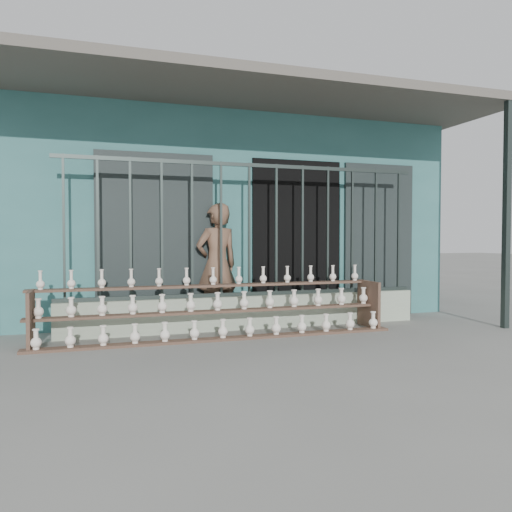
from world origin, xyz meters
name	(u,v)px	position (x,y,z in m)	size (l,w,h in m)	color
ground	(284,348)	(0.00, 0.00, 0.00)	(60.00, 60.00, 0.00)	slate
workshop_building	(204,218)	(0.00, 4.23, 1.62)	(7.40, 6.60, 3.21)	#346E6D
parapet_wall	(249,312)	(0.00, 1.30, 0.23)	(5.00, 0.20, 0.45)	#A7B79C
security_fence	(249,230)	(0.00, 1.30, 1.35)	(5.00, 0.04, 1.80)	#283330
shelf_rack	(218,308)	(-0.54, 0.88, 0.36)	(4.50, 0.68, 0.85)	brown
elderly_woman	(217,265)	(-0.37, 1.64, 0.86)	(0.63, 0.41, 1.72)	brown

